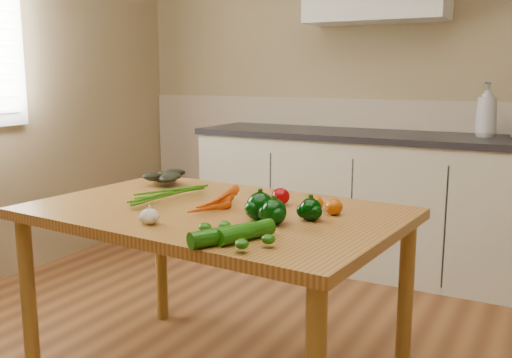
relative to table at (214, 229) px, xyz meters
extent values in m
cube|color=tan|center=(0.14, 2.09, 0.63)|extent=(4.00, 0.02, 2.60)
cube|color=#C3AE92|center=(0.14, 2.06, -0.12)|extent=(3.98, 0.03, 1.10)
cube|color=beige|center=(0.34, 1.77, -0.24)|extent=(2.80, 0.60, 0.86)
cube|color=#27272C|center=(0.34, 1.77, 0.21)|extent=(2.84, 0.64, 0.04)
cube|color=#AE7432|center=(0.00, 0.00, 0.06)|extent=(1.48, 1.01, 0.04)
cylinder|color=olive|center=(-0.67, -0.34, -0.31)|extent=(0.06, 0.06, 0.72)
cylinder|color=olive|center=(-0.61, 0.44, -0.31)|extent=(0.06, 0.06, 0.72)
cylinder|color=olive|center=(0.67, 0.34, -0.31)|extent=(0.06, 0.06, 0.72)
imported|color=silver|center=(0.76, 1.83, 0.39)|extent=(0.16, 0.16, 0.33)
ellipsoid|color=silver|center=(-0.07, -0.31, 0.11)|extent=(0.07, 0.07, 0.06)
sphere|color=black|center=(0.24, -0.07, 0.13)|extent=(0.10, 0.10, 0.10)
sphere|color=black|center=(0.40, 0.00, 0.12)|extent=(0.08, 0.08, 0.08)
sphere|color=black|center=(0.31, -0.10, 0.13)|extent=(0.09, 0.09, 0.09)
ellipsoid|color=#8C0206|center=(0.20, 0.18, 0.12)|extent=(0.07, 0.07, 0.07)
ellipsoid|color=#B94D04|center=(0.36, 0.16, 0.11)|extent=(0.06, 0.06, 0.06)
ellipsoid|color=#B94D04|center=(0.45, 0.12, 0.11)|extent=(0.07, 0.07, 0.06)
cylinder|color=#114C08|center=(0.32, -0.32, 0.11)|extent=(0.12, 0.22, 0.05)
cylinder|color=#114C08|center=(0.28, -0.38, 0.11)|extent=(0.15, 0.22, 0.05)
camera|label=1|loc=(1.17, -1.82, 0.59)|focal=40.00mm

